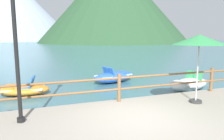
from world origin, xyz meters
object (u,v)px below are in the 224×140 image
object	(u,v)px
lamp_post	(14,13)
beach_umbrella	(199,41)
pedal_boat_2	(189,84)
pedal_boat_3	(24,89)
pedal_boat_1	(114,77)

from	to	relation	value
lamp_post	beach_umbrella	distance (m)	5.45
pedal_boat_2	pedal_boat_3	distance (m)	7.69
pedal_boat_2	beach_umbrella	bearing A→B (deg)	-126.30
pedal_boat_3	pedal_boat_1	bearing A→B (deg)	13.31
pedal_boat_2	pedal_boat_3	size ratio (longest dim) A/B	1.21
lamp_post	beach_umbrella	bearing A→B (deg)	-2.51
lamp_post	beach_umbrella	world-z (taller)	lamp_post
beach_umbrella	pedal_boat_2	xyz separation A→B (m)	(1.99, 2.71, -2.15)
beach_umbrella	pedal_boat_1	world-z (taller)	beach_umbrella
pedal_boat_1	pedal_boat_3	size ratio (longest dim) A/B	1.22
lamp_post	pedal_boat_1	bearing A→B (deg)	49.64
beach_umbrella	pedal_boat_1	xyz separation A→B (m)	(-0.81, 5.64, -2.14)
lamp_post	pedal_boat_1	xyz separation A→B (m)	(4.59, 5.40, -2.84)
pedal_boat_1	lamp_post	bearing A→B (deg)	-130.36
lamp_post	pedal_boat_2	distance (m)	8.30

